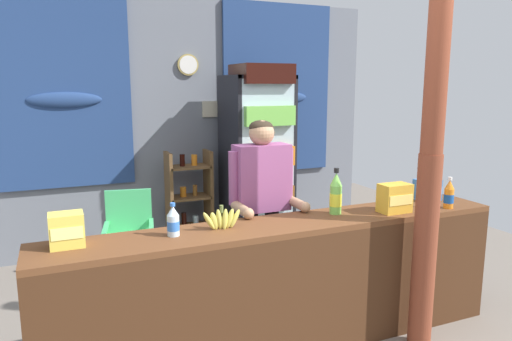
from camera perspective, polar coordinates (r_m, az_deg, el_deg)
ground_plane at (r=4.05m, az=-2.61°, el=-16.36°), size 7.73×7.73×0.00m
back_wall_curtained at (r=5.39m, az=-9.56°, el=6.04°), size 4.72×0.22×2.76m
stall_counter at (r=3.24m, az=4.52°, el=-12.78°), size 3.26×0.45×0.90m
timber_post at (r=3.33m, az=20.39°, el=0.90°), size 0.18×0.16×2.73m
drink_fridge at (r=5.09m, az=0.24°, el=2.27°), size 0.66×0.71×2.03m
bottle_shelf_rack at (r=5.19m, az=-8.08°, el=-3.55°), size 0.48×0.28×1.12m
plastic_lawn_chair at (r=4.50m, az=-15.10°, el=-7.17°), size 0.51×0.51×0.86m
shopkeeper at (r=3.58m, az=0.72°, el=-3.12°), size 0.52×0.42×1.56m
soda_bottle_lime_soda at (r=3.42m, az=9.64°, el=-2.88°), size 0.09×0.09×0.33m
soda_bottle_orange_soda at (r=3.82m, az=22.33°, el=-2.77°), size 0.07×0.07×0.24m
soda_bottle_water at (r=2.94m, az=-10.00°, el=-6.15°), size 0.08×0.08×0.21m
snack_box_choco_powder at (r=3.57m, az=16.44°, el=-3.22°), size 0.22×0.15×0.21m
snack_box_biscuit at (r=4.04m, az=20.03°, el=-2.20°), size 0.19×0.14×0.17m
snack_box_instant_noodle at (r=2.92m, az=-21.95°, el=-6.70°), size 0.19×0.15×0.20m
banana_bunch at (r=3.05m, az=-4.16°, el=-5.93°), size 0.27×0.05×0.16m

